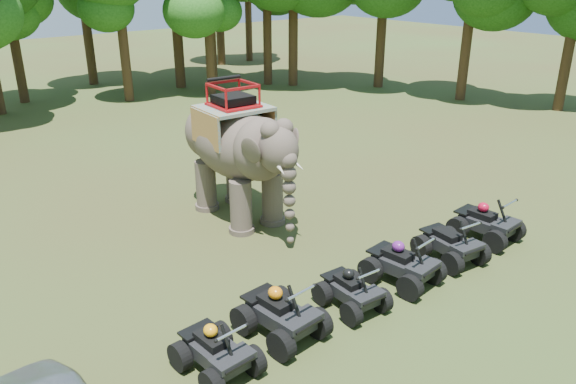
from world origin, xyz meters
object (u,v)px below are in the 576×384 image
at_px(atv_1, 281,307).
at_px(atv_4, 451,239).
at_px(atv_3, 403,258).
at_px(atv_5, 487,218).
at_px(atv_0, 216,345).
at_px(elephant, 237,151).
at_px(atv_2, 352,285).

height_order(atv_1, atv_4, atv_1).
bearing_deg(atv_1, atv_3, -7.97).
distance_m(atv_3, atv_5, 3.68).
relative_size(atv_4, atv_5, 0.95).
bearing_deg(atv_0, atv_4, -4.98).
relative_size(elephant, atv_5, 2.81).
bearing_deg(atv_3, atv_5, -5.66).
bearing_deg(atv_5, atv_0, 176.34).
relative_size(atv_0, atv_2, 1.05).
height_order(elephant, atv_0, elephant).
bearing_deg(atv_0, atv_5, -4.05).
relative_size(elephant, atv_0, 3.07).
bearing_deg(atv_4, atv_2, -173.94).
bearing_deg(atv_4, atv_5, 10.42).
bearing_deg(atv_1, atv_2, -11.22).
bearing_deg(elephant, atv_2, -95.74).
bearing_deg(atv_2, atv_5, 3.68).
bearing_deg(atv_3, atv_1, 170.43).
bearing_deg(atv_0, elephant, 48.45).
xyz_separation_m(elephant, atv_0, (-4.49, -5.72, -1.51)).
bearing_deg(atv_1, elephant, 59.02).
distance_m(atv_3, atv_4, 1.86).
distance_m(atv_1, atv_5, 7.32).
bearing_deg(elephant, atv_4, -62.32).
height_order(elephant, atv_5, elephant).
height_order(atv_1, atv_5, atv_1).
distance_m(atv_1, atv_3, 3.64).
relative_size(atv_1, atv_2, 1.17).
distance_m(atv_0, atv_4, 7.17).
xyz_separation_m(elephant, atv_3, (0.82, -5.83, -1.46)).
xyz_separation_m(elephant, atv_1, (-2.81, -5.60, -1.44)).
xyz_separation_m(atv_3, atv_5, (3.68, 0.02, 0.01)).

